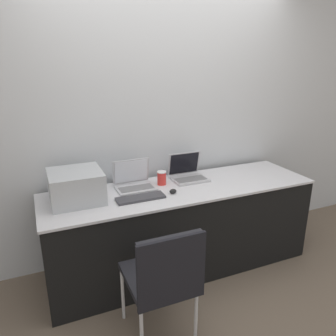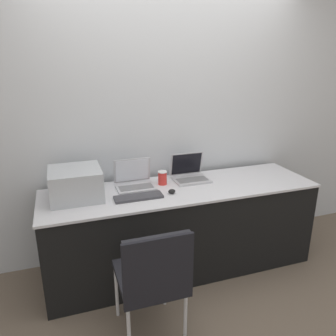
# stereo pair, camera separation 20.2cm
# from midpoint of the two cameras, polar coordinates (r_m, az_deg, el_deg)

# --- Properties ---
(ground_plane) EXTENTS (14.00, 14.00, 0.00)m
(ground_plane) POSITION_cam_midpoint_polar(r_m,az_deg,el_deg) (2.97, 6.68, -19.96)
(ground_plane) COLOR #6B5B4C
(wall_back) EXTENTS (8.00, 0.05, 2.60)m
(wall_back) POSITION_cam_midpoint_polar(r_m,az_deg,el_deg) (3.08, 1.55, 8.32)
(wall_back) COLOR silver
(wall_back) RESTS_ON ground_plane
(table) EXTENTS (2.37, 0.68, 0.79)m
(table) POSITION_cam_midpoint_polar(r_m,az_deg,el_deg) (3.00, 4.26, -10.41)
(table) COLOR black
(table) RESTS_ON ground_plane
(printer) EXTENTS (0.40, 0.39, 0.24)m
(printer) POSITION_cam_midpoint_polar(r_m,az_deg,el_deg) (2.65, -13.72, -2.51)
(printer) COLOR #B2B7BC
(printer) RESTS_ON table
(laptop_left) EXTENTS (0.33, 0.26, 0.23)m
(laptop_left) POSITION_cam_midpoint_polar(r_m,az_deg,el_deg) (2.83, -3.83, -2.32)
(laptop_left) COLOR #B7B7BC
(laptop_left) RESTS_ON table
(laptop_right) EXTENTS (0.32, 0.27, 0.23)m
(laptop_right) POSITION_cam_midpoint_polar(r_m,az_deg,el_deg) (3.01, 5.72, -1.07)
(laptop_right) COLOR #B7B7BC
(laptop_right) RESTS_ON table
(external_keyboard) EXTENTS (0.39, 0.13, 0.02)m
(external_keyboard) POSITION_cam_midpoint_polar(r_m,az_deg,el_deg) (2.62, -2.96, -5.10)
(external_keyboard) COLOR #3D3D42
(external_keyboard) RESTS_ON table
(coffee_cup) EXTENTS (0.08, 0.08, 0.12)m
(coffee_cup) POSITION_cam_midpoint_polar(r_m,az_deg,el_deg) (2.88, 1.03, -1.74)
(coffee_cup) COLOR red
(coffee_cup) RESTS_ON table
(mouse) EXTENTS (0.06, 0.04, 0.04)m
(mouse) POSITION_cam_midpoint_polar(r_m,az_deg,el_deg) (2.70, 2.81, -4.13)
(mouse) COLOR black
(mouse) RESTS_ON table
(chair) EXTENTS (0.43, 0.49, 0.88)m
(chair) POSITION_cam_midpoint_polar(r_m,az_deg,el_deg) (2.16, 0.18, -18.08)
(chair) COLOR black
(chair) RESTS_ON ground_plane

